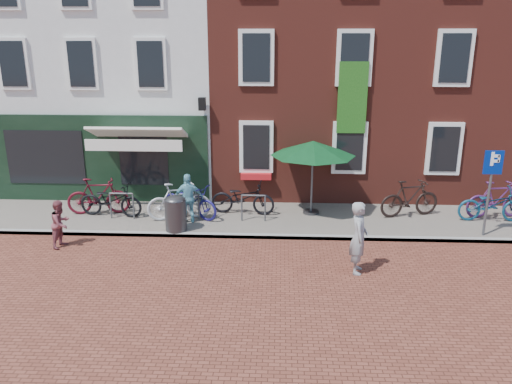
{
  "coord_description": "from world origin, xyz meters",
  "views": [
    {
      "loc": [
        1.28,
        -13.14,
        5.41
      ],
      "look_at": [
        0.6,
        0.67,
        1.17
      ],
      "focal_mm": 35.53,
      "sensor_mm": 36.0,
      "label": 1
    }
  ],
  "objects_px": {
    "bicycle_2": "(189,201)",
    "bicycle_5": "(410,198)",
    "woman": "(359,238)",
    "bicycle_4": "(243,198)",
    "boy": "(61,224)",
    "bicycle_3": "(179,201)",
    "bicycle_6": "(492,204)",
    "parking_sign": "(491,178)",
    "parasol": "(313,146)",
    "cafe_person": "(188,198)",
    "bicycle_0": "(111,200)",
    "bicycle_1": "(98,196)",
    "bicycle_7": "(497,200)",
    "litter_bin": "(176,211)"
  },
  "relations": [
    {
      "from": "parasol",
      "to": "boy",
      "type": "distance_m",
      "value": 7.52
    },
    {
      "from": "bicycle_2",
      "to": "bicycle_5",
      "type": "xyz_separation_m",
      "value": [
        6.74,
        0.42,
        0.06
      ]
    },
    {
      "from": "parasol",
      "to": "bicycle_1",
      "type": "distance_m",
      "value": 6.82
    },
    {
      "from": "woman",
      "to": "bicycle_1",
      "type": "xyz_separation_m",
      "value": [
        -7.52,
        3.54,
        -0.2
      ]
    },
    {
      "from": "parasol",
      "to": "cafe_person",
      "type": "xyz_separation_m",
      "value": [
        -3.69,
        -0.97,
        -1.43
      ]
    },
    {
      "from": "bicycle_2",
      "to": "boy",
      "type": "bearing_deg",
      "value": 151.97
    },
    {
      "from": "boy",
      "to": "bicycle_0",
      "type": "relative_size",
      "value": 0.65
    },
    {
      "from": "bicycle_0",
      "to": "bicycle_3",
      "type": "height_order",
      "value": "bicycle_3"
    },
    {
      "from": "cafe_person",
      "to": "bicycle_6",
      "type": "xyz_separation_m",
      "value": [
        9.05,
        0.54,
        -0.22
      ]
    },
    {
      "from": "parasol",
      "to": "bicycle_4",
      "type": "distance_m",
      "value": 2.7
    },
    {
      "from": "bicycle_0",
      "to": "bicycle_2",
      "type": "xyz_separation_m",
      "value": [
        2.43,
        0.02,
        0.0
      ]
    },
    {
      "from": "parasol",
      "to": "bicycle_3",
      "type": "height_order",
      "value": "parasol"
    },
    {
      "from": "parasol",
      "to": "boy",
      "type": "relative_size",
      "value": 2.01
    },
    {
      "from": "cafe_person",
      "to": "bicycle_0",
      "type": "bearing_deg",
      "value": -20.07
    },
    {
      "from": "parking_sign",
      "to": "bicycle_0",
      "type": "height_order",
      "value": "parking_sign"
    },
    {
      "from": "boy",
      "to": "bicycle_3",
      "type": "bearing_deg",
      "value": -41.76
    },
    {
      "from": "bicycle_5",
      "to": "bicycle_4",
      "type": "bearing_deg",
      "value": 74.49
    },
    {
      "from": "woman",
      "to": "bicycle_2",
      "type": "height_order",
      "value": "woman"
    },
    {
      "from": "bicycle_0",
      "to": "bicycle_6",
      "type": "height_order",
      "value": "same"
    },
    {
      "from": "parking_sign",
      "to": "bicycle_5",
      "type": "height_order",
      "value": "parking_sign"
    },
    {
      "from": "bicycle_0",
      "to": "bicycle_2",
      "type": "distance_m",
      "value": 2.43
    },
    {
      "from": "bicycle_7",
      "to": "boy",
      "type": "bearing_deg",
      "value": 93.04
    },
    {
      "from": "cafe_person",
      "to": "bicycle_0",
      "type": "xyz_separation_m",
      "value": [
        -2.49,
        0.41,
        -0.22
      ]
    },
    {
      "from": "bicycle_5",
      "to": "bicycle_7",
      "type": "bearing_deg",
      "value": -105.57
    },
    {
      "from": "parking_sign",
      "to": "woman",
      "type": "relative_size",
      "value": 1.37
    },
    {
      "from": "bicycle_2",
      "to": "bicycle_6",
      "type": "relative_size",
      "value": 1.0
    },
    {
      "from": "parking_sign",
      "to": "bicycle_0",
      "type": "distance_m",
      "value": 11.01
    },
    {
      "from": "bicycle_4",
      "to": "boy",
      "type": "bearing_deg",
      "value": 125.26
    },
    {
      "from": "parking_sign",
      "to": "bicycle_6",
      "type": "height_order",
      "value": "parking_sign"
    },
    {
      "from": "cafe_person",
      "to": "bicycle_1",
      "type": "bearing_deg",
      "value": -22.3
    },
    {
      "from": "parking_sign",
      "to": "bicycle_3",
      "type": "height_order",
      "value": "parking_sign"
    },
    {
      "from": "woman",
      "to": "bicycle_2",
      "type": "xyz_separation_m",
      "value": [
        -4.63,
        3.37,
        -0.26
      ]
    },
    {
      "from": "bicycle_4",
      "to": "bicycle_0",
      "type": "bearing_deg",
      "value": 102.29
    },
    {
      "from": "bicycle_3",
      "to": "bicycle_5",
      "type": "distance_m",
      "value": 7.04
    },
    {
      "from": "parasol",
      "to": "boy",
      "type": "height_order",
      "value": "parasol"
    },
    {
      "from": "bicycle_2",
      "to": "bicycle_3",
      "type": "bearing_deg",
      "value": 155.89
    },
    {
      "from": "bicycle_3",
      "to": "bicycle_0",
      "type": "bearing_deg",
      "value": 69.57
    },
    {
      "from": "bicycle_3",
      "to": "bicycle_7",
      "type": "distance_m",
      "value": 9.65
    },
    {
      "from": "bicycle_2",
      "to": "bicycle_0",
      "type": "bearing_deg",
      "value": 117.08
    },
    {
      "from": "boy",
      "to": "cafe_person",
      "type": "relative_size",
      "value": 0.87
    },
    {
      "from": "bicycle_1",
      "to": "cafe_person",
      "type": "bearing_deg",
      "value": -110.29
    },
    {
      "from": "bicycle_3",
      "to": "bicycle_6",
      "type": "xyz_separation_m",
      "value": [
        9.37,
        0.33,
        -0.06
      ]
    },
    {
      "from": "woman",
      "to": "cafe_person",
      "type": "bearing_deg",
      "value": 63.96
    },
    {
      "from": "litter_bin",
      "to": "parasol",
      "type": "height_order",
      "value": "parasol"
    },
    {
      "from": "woman",
      "to": "bicycle_2",
      "type": "distance_m",
      "value": 5.73
    },
    {
      "from": "woman",
      "to": "bicycle_6",
      "type": "distance_m",
      "value": 5.67
    },
    {
      "from": "bicycle_2",
      "to": "bicycle_4",
      "type": "xyz_separation_m",
      "value": [
        1.61,
        0.4,
        0.0
      ]
    },
    {
      "from": "bicycle_0",
      "to": "bicycle_2",
      "type": "relative_size",
      "value": 1.0
    },
    {
      "from": "bicycle_1",
      "to": "bicycle_3",
      "type": "bearing_deg",
      "value": -107.35
    },
    {
      "from": "bicycle_1",
      "to": "bicycle_7",
      "type": "height_order",
      "value": "same"
    }
  ]
}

